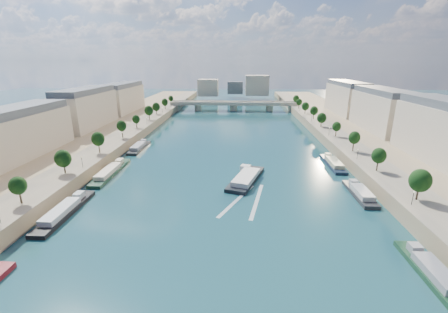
# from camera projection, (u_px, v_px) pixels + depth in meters

# --- Properties ---
(ground) EXTENTS (700.00, 700.00, 0.00)m
(ground) POSITION_uv_depth(u_px,v_px,m) (228.00, 158.00, 138.29)
(ground) COLOR #0D3A3D
(ground) RESTS_ON ground
(quay_left) EXTENTS (44.00, 520.00, 5.00)m
(quay_left) POSITION_uv_depth(u_px,v_px,m) (75.00, 150.00, 140.96)
(quay_left) COLOR #9E8460
(quay_left) RESTS_ON ground
(quay_right) EXTENTS (44.00, 520.00, 5.00)m
(quay_right) POSITION_uv_depth(u_px,v_px,m) (388.00, 155.00, 134.09)
(quay_right) COLOR #9E8460
(quay_right) RESTS_ON ground
(pave_left) EXTENTS (14.00, 520.00, 0.10)m
(pave_left) POSITION_uv_depth(u_px,v_px,m) (106.00, 146.00, 139.47)
(pave_left) COLOR gray
(pave_left) RESTS_ON quay_left
(pave_right) EXTENTS (14.00, 520.00, 0.10)m
(pave_right) POSITION_uv_depth(u_px,v_px,m) (355.00, 149.00, 134.02)
(pave_right) COLOR gray
(pave_right) RESTS_ON quay_right
(trees_left) EXTENTS (4.80, 268.80, 8.26)m
(trees_left) POSITION_uv_depth(u_px,v_px,m) (110.00, 133.00, 139.61)
(trees_left) COLOR #382B1E
(trees_left) RESTS_ON ground
(trees_right) EXTENTS (4.80, 268.80, 8.26)m
(trees_right) POSITION_uv_depth(u_px,v_px,m) (344.00, 132.00, 141.97)
(trees_right) COLOR #382B1E
(trees_right) RESTS_ON ground
(lamps_left) EXTENTS (0.36, 200.36, 4.28)m
(lamps_left) POSITION_uv_depth(u_px,v_px,m) (105.00, 146.00, 128.91)
(lamps_left) COLOR black
(lamps_left) RESTS_ON ground
(lamps_right) EXTENTS (0.36, 200.36, 4.28)m
(lamps_right) POSITION_uv_depth(u_px,v_px,m) (342.00, 140.00, 138.16)
(lamps_right) COLOR black
(lamps_right) RESTS_ON ground
(buildings_left) EXTENTS (16.00, 226.00, 23.20)m
(buildings_left) POSITION_uv_depth(u_px,v_px,m) (58.00, 116.00, 148.73)
(buildings_left) COLOR #BDAC91
(buildings_left) RESTS_ON ground
(buildings_right) EXTENTS (16.00, 226.00, 23.20)m
(buildings_right) POSITION_uv_depth(u_px,v_px,m) (409.00, 119.00, 140.61)
(buildings_right) COLOR #BDAC91
(buildings_right) RESTS_ON ground
(skyline) EXTENTS (79.00, 42.00, 22.00)m
(skyline) POSITION_uv_depth(u_px,v_px,m) (238.00, 86.00, 342.41)
(skyline) COLOR #BDAC91
(skyline) RESTS_ON ground
(bridge) EXTENTS (112.00, 12.00, 8.15)m
(bridge) POSITION_uv_depth(u_px,v_px,m) (234.00, 105.00, 267.53)
(bridge) COLOR #C1B79E
(bridge) RESTS_ON ground
(tour_barge) EXTENTS (15.29, 27.52, 3.69)m
(tour_barge) POSITION_uv_depth(u_px,v_px,m) (246.00, 178.00, 111.64)
(tour_barge) COLOR black
(tour_barge) RESTS_ON ground
(wake) EXTENTS (15.41, 25.77, 0.04)m
(wake) POSITION_uv_depth(u_px,v_px,m) (247.00, 200.00, 96.12)
(wake) COLOR silver
(wake) RESTS_ON ground
(moored_barges_left) EXTENTS (5.00, 154.97, 3.60)m
(moored_barges_left) POSITION_uv_depth(u_px,v_px,m) (70.00, 207.00, 89.80)
(moored_barges_left) COLOR #1C283F
(moored_barges_left) RESTS_ON ground
(moored_barges_right) EXTENTS (5.00, 129.57, 3.60)m
(moored_barges_right) POSITION_uv_depth(u_px,v_px,m) (391.00, 228.00, 78.78)
(moored_barges_right) COLOR black
(moored_barges_right) RESTS_ON ground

